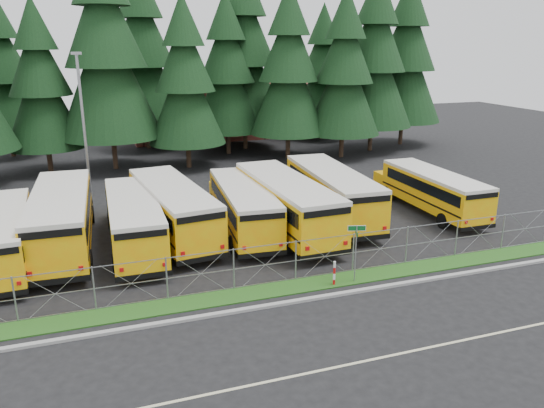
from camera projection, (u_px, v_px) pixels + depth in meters
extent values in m
plane|color=black|center=(307.00, 269.00, 26.30)|extent=(120.00, 120.00, 0.00)
cube|color=gray|center=(334.00, 295.00, 23.48)|extent=(50.00, 0.25, 0.12)
cube|color=#1E4D16|center=(321.00, 283.00, 24.76)|extent=(50.00, 1.40, 0.06)
cube|color=beige|center=(392.00, 355.00, 19.07)|extent=(50.00, 0.12, 0.01)
cube|color=brown|center=(225.00, 109.00, 63.42)|extent=(22.00, 10.00, 6.00)
cylinder|color=gray|center=(356.00, 254.00, 24.49)|extent=(0.06, 0.06, 2.80)
cube|color=#0C541E|center=(357.00, 228.00, 24.11)|extent=(0.78, 0.25, 0.22)
cube|color=white|center=(357.00, 228.00, 24.11)|extent=(0.81, 0.25, 0.26)
cube|color=#0C541E|center=(357.00, 233.00, 24.18)|extent=(0.18, 0.54, 0.18)
cylinder|color=#B20C0C|center=(334.00, 273.00, 24.37)|extent=(0.11, 0.11, 1.20)
cylinder|color=gray|center=(84.00, 128.00, 37.29)|extent=(0.20, 0.20, 10.00)
cube|color=gray|center=(76.00, 53.00, 35.80)|extent=(0.70, 0.35, 0.18)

